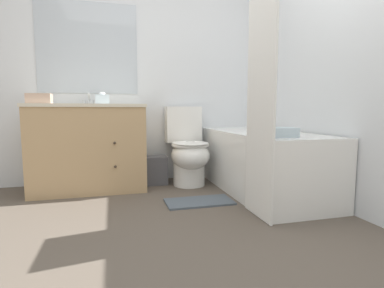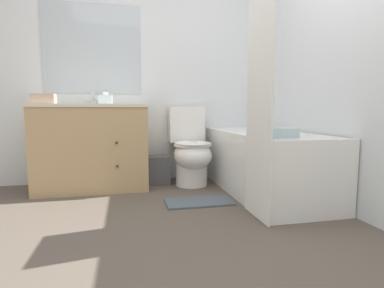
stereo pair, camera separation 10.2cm
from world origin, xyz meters
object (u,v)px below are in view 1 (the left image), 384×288
at_px(vanity_cabinet, 90,146).
at_px(bathtub, 261,162).
at_px(wastebasket, 156,170).
at_px(bath_mat, 199,202).
at_px(toilet, 188,151).
at_px(hand_towel_folded, 39,99).
at_px(tissue_box, 102,99).
at_px(sink_faucet, 89,101).
at_px(bath_towel_folded, 277,132).

xyz_separation_m(vanity_cabinet, bathtub, (1.60, -0.51, -0.14)).
height_order(wastebasket, bath_mat, wastebasket).
bearing_deg(bath_mat, wastebasket, 109.16).
relative_size(vanity_cabinet, toilet, 1.30).
bearing_deg(vanity_cabinet, bathtub, -17.77).
height_order(vanity_cabinet, bathtub, vanity_cabinet).
bearing_deg(bathtub, wastebasket, 149.24).
height_order(vanity_cabinet, hand_towel_folded, hand_towel_folded).
bearing_deg(vanity_cabinet, tissue_box, -20.12).
height_order(vanity_cabinet, sink_faucet, sink_faucet).
relative_size(sink_faucet, hand_towel_folded, 0.71).
height_order(bathtub, wastebasket, bathtub).
relative_size(wastebasket, hand_towel_folded, 1.49).
bearing_deg(bathtub, hand_towel_folded, 169.99).
distance_m(vanity_cabinet, hand_towel_folded, 0.62).
xyz_separation_m(bathtub, hand_towel_folded, (-1.99, 0.35, 0.59)).
relative_size(vanity_cabinet, tissue_box, 8.52).
distance_m(bathtub, bath_mat, 0.76).
bearing_deg(vanity_cabinet, bath_mat, -37.40).
bearing_deg(bath_towel_folded, bath_mat, 145.33).
relative_size(toilet, tissue_box, 6.56).
distance_m(sink_faucet, tissue_box, 0.29).
height_order(sink_faucet, bath_mat, sink_faucet).
height_order(tissue_box, bath_towel_folded, tissue_box).
height_order(sink_faucet, wastebasket, sink_faucet).
xyz_separation_m(toilet, bath_towel_folded, (0.44, -1.00, 0.26)).
bearing_deg(wastebasket, hand_towel_folded, -168.90).
relative_size(vanity_cabinet, wastebasket, 3.58).
height_order(wastebasket, hand_towel_folded, hand_towel_folded).
height_order(bathtub, bath_mat, bathtub).
height_order(toilet, tissue_box, tissue_box).
bearing_deg(vanity_cabinet, wastebasket, 4.04).
bearing_deg(sink_faucet, vanity_cabinet, -90.00).
distance_m(sink_faucet, wastebasket, 0.99).
relative_size(sink_faucet, toilet, 0.17).
bearing_deg(wastebasket, bath_towel_folded, -55.07).
relative_size(sink_faucet, bath_towel_folded, 0.51).
bearing_deg(tissue_box, toilet, -0.48).
bearing_deg(sink_faucet, bath_towel_folded, -41.39).
height_order(hand_towel_folded, bath_mat, hand_towel_folded).
distance_m(vanity_cabinet, bath_towel_folded, 1.78).
bearing_deg(bath_towel_folded, hand_towel_folded, 153.87).
distance_m(sink_faucet, bathtub, 1.84).
height_order(vanity_cabinet, bath_towel_folded, vanity_cabinet).
bearing_deg(bathtub, toilet, 143.31).
bearing_deg(hand_towel_folded, tissue_box, 11.73).
xyz_separation_m(sink_faucet, bath_towel_folded, (1.43, -1.26, -0.26)).
bearing_deg(hand_towel_folded, bathtub, -10.01).
distance_m(toilet, wastebasket, 0.40).
height_order(sink_faucet, toilet, sink_faucet).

